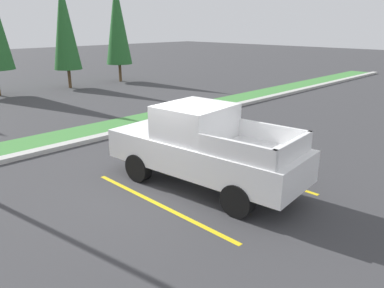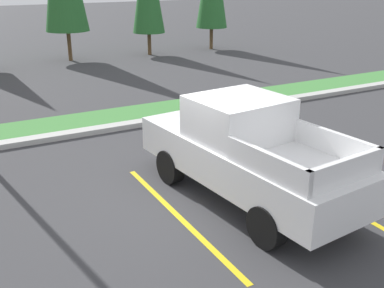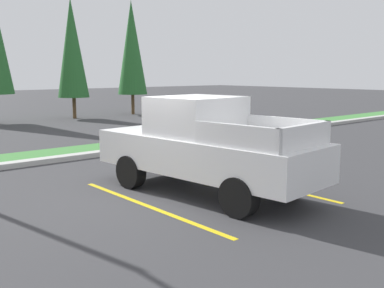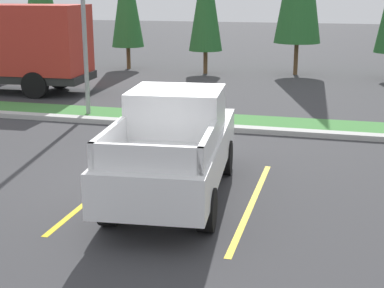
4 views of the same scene
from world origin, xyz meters
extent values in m
plane|color=#38383A|center=(0.00, 0.00, 0.00)|extent=(120.00, 120.00, 0.00)
cube|color=yellow|center=(-0.68, -0.53, 0.00)|extent=(0.12, 4.80, 0.01)
cube|color=yellow|center=(2.42, -0.53, 0.00)|extent=(0.12, 4.80, 0.01)
cube|color=#B2B2AD|center=(0.00, 5.00, 0.07)|extent=(56.00, 0.40, 0.15)
cube|color=#42843D|center=(0.00, 6.10, 0.03)|extent=(56.00, 1.80, 0.06)
cylinder|color=black|center=(-0.13, 0.92, 0.38)|extent=(0.36, 0.78, 0.76)
cylinder|color=black|center=(1.56, 1.10, 0.38)|extent=(0.36, 0.78, 0.76)
cylinder|color=black|center=(0.18, -2.16, 0.38)|extent=(0.36, 0.78, 0.76)
cylinder|color=black|center=(1.88, -1.99, 0.38)|extent=(0.36, 0.78, 0.76)
cube|color=white|center=(0.87, -0.53, 0.88)|extent=(2.42, 5.37, 0.76)
cube|color=white|center=(0.84, -0.23, 1.68)|extent=(1.91, 1.77, 0.84)
cube|color=#2D3842|center=(0.76, 0.58, 1.73)|extent=(1.62, 0.22, 0.63)
cube|color=white|center=(0.17, -2.06, 1.48)|extent=(0.29, 1.90, 0.44)
cube|color=white|center=(1.87, -1.89, 1.48)|extent=(0.29, 1.90, 0.44)
cube|color=white|center=(1.11, -2.87, 1.48)|extent=(1.80, 0.28, 0.44)
cube|color=silver|center=(0.62, 2.00, 0.64)|extent=(1.81, 0.34, 0.28)
cylinder|color=black|center=(-7.13, 8.11, 0.50)|extent=(1.01, 0.35, 1.00)
cylinder|color=black|center=(-7.24, 10.30, 0.50)|extent=(1.01, 0.35, 1.00)
cube|color=#262626|center=(-8.98, 9.11, 0.65)|extent=(6.91, 2.65, 0.30)
cube|color=#B22D23|center=(-8.18, 9.15, 2.10)|extent=(5.12, 2.65, 2.60)
cylinder|color=gray|center=(-3.96, 5.90, 3.25)|extent=(0.14, 0.14, 6.50)
cylinder|color=brown|center=(-11.42, 16.59, 0.66)|extent=(0.20, 0.20, 1.33)
cylinder|color=brown|center=(-6.69, 16.71, 0.56)|extent=(0.20, 0.20, 1.13)
cylinder|color=brown|center=(-2.45, 16.03, 0.55)|extent=(0.20, 0.20, 1.11)
cylinder|color=brown|center=(1.81, 16.77, 0.76)|extent=(0.20, 0.20, 1.52)
camera|label=1|loc=(-5.77, -6.67, 4.03)|focal=35.26mm
camera|label=2|loc=(-4.22, -7.61, 4.46)|focal=43.59mm
camera|label=3|loc=(-5.68, -7.68, 2.62)|focal=42.60mm
camera|label=4|loc=(3.89, -10.63, 3.97)|focal=52.80mm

